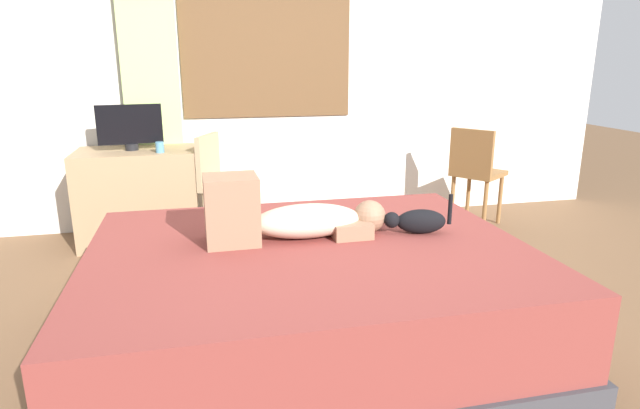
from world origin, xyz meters
name	(u,v)px	position (x,y,z in m)	size (l,w,h in m)	color
ground_plane	(334,339)	(0.00, 0.00, 0.00)	(16.00, 16.00, 0.00)	brown
back_wall_with_window	(269,55)	(0.00, 2.27, 1.45)	(6.40, 0.14, 2.90)	silver
bed	(310,296)	(-0.13, -0.01, 0.26)	(2.19, 1.72, 0.53)	#38383D
person_lying	(288,217)	(-0.21, 0.13, 0.65)	(0.94, 0.28, 0.34)	#CCB299
cat	(418,221)	(0.46, 0.05, 0.60)	(0.35, 0.16, 0.21)	black
desk	(139,196)	(-1.12, 1.87, 0.37)	(0.90, 0.56, 0.74)	#997A56
tv_monitor	(130,127)	(-1.14, 1.87, 0.92)	(0.48, 0.10, 0.35)	black
cup	(160,147)	(-0.92, 1.70, 0.78)	(0.06, 0.06, 0.08)	teal
chair_by_desk	(221,180)	(-0.48, 1.70, 0.51)	(0.50, 0.50, 0.86)	tan
chair_spare	(475,169)	(1.67, 1.63, 0.51)	(0.53, 0.53, 0.86)	brown
curtain_left	(151,87)	(-0.98, 2.15, 1.20)	(0.44, 0.06, 2.40)	#ADCC75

